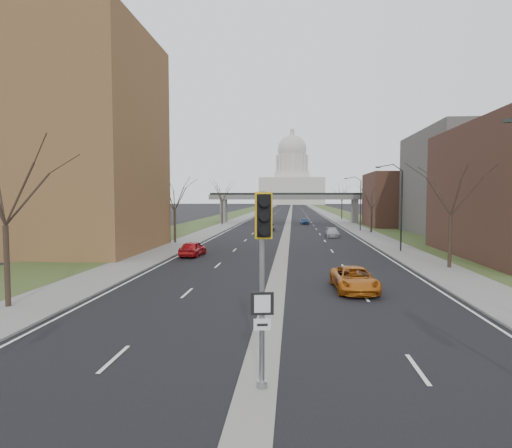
# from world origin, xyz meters

# --- Properties ---
(ground) EXTENTS (700.00, 700.00, 0.00)m
(ground) POSITION_xyz_m (0.00, 0.00, 0.00)
(ground) COLOR black
(ground) RESTS_ON ground
(road_surface) EXTENTS (20.00, 600.00, 0.01)m
(road_surface) POSITION_xyz_m (0.00, 150.00, 0.01)
(road_surface) COLOR black
(road_surface) RESTS_ON ground
(median_strip) EXTENTS (1.20, 600.00, 0.02)m
(median_strip) POSITION_xyz_m (0.00, 150.00, 0.00)
(median_strip) COLOR gray
(median_strip) RESTS_ON ground
(sidewalk_right) EXTENTS (4.00, 600.00, 0.12)m
(sidewalk_right) POSITION_xyz_m (12.00, 150.00, 0.06)
(sidewalk_right) COLOR gray
(sidewalk_right) RESTS_ON ground
(sidewalk_left) EXTENTS (4.00, 600.00, 0.12)m
(sidewalk_left) POSITION_xyz_m (-12.00, 150.00, 0.06)
(sidewalk_left) COLOR gray
(sidewalk_left) RESTS_ON ground
(grass_verge_right) EXTENTS (8.00, 600.00, 0.10)m
(grass_verge_right) POSITION_xyz_m (18.00, 150.00, 0.05)
(grass_verge_right) COLOR #2E431F
(grass_verge_right) RESTS_ON ground
(grass_verge_left) EXTENTS (8.00, 600.00, 0.10)m
(grass_verge_left) POSITION_xyz_m (-18.00, 150.00, 0.05)
(grass_verge_left) COLOR #2E431F
(grass_verge_left) RESTS_ON ground
(apartment_building) EXTENTS (25.00, 16.00, 22.00)m
(apartment_building) POSITION_xyz_m (-26.00, 30.00, 11.00)
(apartment_building) COLOR brown
(apartment_building) RESTS_ON ground
(commercial_block_mid) EXTENTS (18.00, 22.00, 15.00)m
(commercial_block_mid) POSITION_xyz_m (28.00, 52.00, 7.50)
(commercial_block_mid) COLOR #5B5854
(commercial_block_mid) RESTS_ON ground
(commercial_block_far) EXTENTS (14.00, 14.00, 10.00)m
(commercial_block_far) POSITION_xyz_m (22.00, 70.00, 5.00)
(commercial_block_far) COLOR #4E3124
(commercial_block_far) RESTS_ON ground
(pedestrian_bridge) EXTENTS (34.00, 3.00, 6.45)m
(pedestrian_bridge) POSITION_xyz_m (0.00, 80.00, 4.84)
(pedestrian_bridge) COLOR slate
(pedestrian_bridge) RESTS_ON ground
(capitol) EXTENTS (48.00, 42.00, 55.75)m
(capitol) POSITION_xyz_m (0.00, 320.00, 18.60)
(capitol) COLOR beige
(capitol) RESTS_ON ground
(streetlight_mid) EXTENTS (2.61, 0.20, 8.70)m
(streetlight_mid) POSITION_xyz_m (10.99, 32.00, 6.95)
(streetlight_mid) COLOR black
(streetlight_mid) RESTS_ON sidewalk_right
(streetlight_far) EXTENTS (2.61, 0.20, 8.70)m
(streetlight_far) POSITION_xyz_m (10.99, 58.00, 6.95)
(streetlight_far) COLOR black
(streetlight_far) RESTS_ON sidewalk_right
(tree_left_a) EXTENTS (7.20, 7.20, 9.40)m
(tree_left_a) POSITION_xyz_m (-13.00, 8.00, 6.64)
(tree_left_a) COLOR #382B21
(tree_left_a) RESTS_ON sidewalk_left
(tree_left_b) EXTENTS (6.75, 6.75, 8.81)m
(tree_left_b) POSITION_xyz_m (-13.00, 38.00, 6.23)
(tree_left_b) COLOR #382B21
(tree_left_b) RESTS_ON sidewalk_left
(tree_left_c) EXTENTS (7.65, 7.65, 9.99)m
(tree_left_c) POSITION_xyz_m (-13.00, 72.00, 7.04)
(tree_left_c) COLOR #382B21
(tree_left_c) RESTS_ON sidewalk_left
(tree_right_a) EXTENTS (7.20, 7.20, 9.40)m
(tree_right_a) POSITION_xyz_m (13.00, 22.00, 6.64)
(tree_right_a) COLOR #382B21
(tree_right_a) RESTS_ON sidewalk_right
(tree_right_b) EXTENTS (6.30, 6.30, 8.22)m
(tree_right_b) POSITION_xyz_m (13.00, 55.00, 5.82)
(tree_right_b) COLOR #382B21
(tree_right_b) RESTS_ON sidewalk_right
(tree_right_c) EXTENTS (7.65, 7.65, 9.99)m
(tree_right_c) POSITION_xyz_m (13.00, 95.00, 7.04)
(tree_right_c) COLOR #382B21
(tree_right_c) RESTS_ON sidewalk_right
(signal_pole_median) EXTENTS (0.66, 0.94, 5.66)m
(signal_pole_median) POSITION_xyz_m (0.20, -0.05, 3.94)
(signal_pole_median) COLOR gray
(signal_pole_median) RESTS_ON ground
(car_left_near) EXTENTS (2.02, 4.36, 1.44)m
(car_left_near) POSITION_xyz_m (-8.28, 27.23, 0.72)
(car_left_near) COLOR #AE1317
(car_left_near) RESTS_ON ground
(car_left_far) EXTENTS (1.67, 3.83, 1.23)m
(car_left_far) POSITION_xyz_m (-2.84, 58.33, 0.61)
(car_left_far) COLOR black
(car_left_far) RESTS_ON ground
(car_right_near) EXTENTS (2.55, 5.12, 1.39)m
(car_right_near) POSITION_xyz_m (4.62, 13.52, 0.70)
(car_right_near) COLOR #B85F13
(car_right_near) RESTS_ON ground
(car_right_mid) EXTENTS (1.79, 4.28, 1.24)m
(car_right_mid) POSITION_xyz_m (6.44, 47.87, 0.62)
(car_right_mid) COLOR #A8A8B0
(car_right_mid) RESTS_ON ground
(car_right_far) EXTENTS (1.89, 3.74, 1.22)m
(car_right_far) POSITION_xyz_m (3.33, 74.90, 0.61)
(car_right_far) COLOR navy
(car_right_far) RESTS_ON ground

